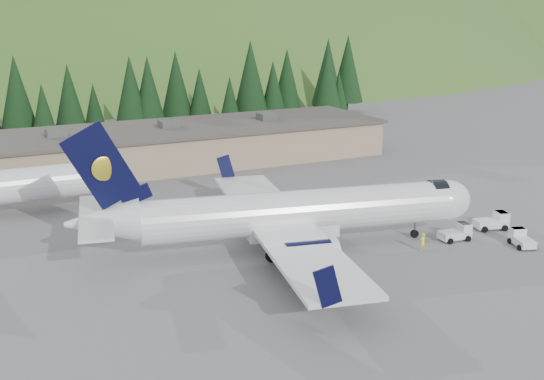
{
  "coord_description": "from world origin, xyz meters",
  "views": [
    {
      "loc": [
        -28.25,
        -51.21,
        21.27
      ],
      "look_at": [
        0.0,
        6.0,
        4.0
      ],
      "focal_mm": 45.0,
      "sensor_mm": 36.0,
      "label": 1
    }
  ],
  "objects": [
    {
      "name": "baggage_tug_c",
      "position": [
        18.37,
        -8.38,
        0.67
      ],
      "size": [
        2.34,
        3.08,
        1.49
      ],
      "rotation": [
        0.0,
        0.0,
        1.26
      ],
      "color": "silver",
      "rests_on": "ground"
    },
    {
      "name": "baggage_tug_a",
      "position": [
        14.2,
        -4.52,
        0.71
      ],
      "size": [
        3.08,
        2.0,
        1.58
      ],
      "rotation": [
        0.0,
        0.0,
        -0.08
      ],
      "color": "silver",
      "rests_on": "ground"
    },
    {
      "name": "baggage_tug_b",
      "position": [
        19.66,
        -3.58,
        0.77
      ],
      "size": [
        3.52,
        2.59,
        1.71
      ],
      "rotation": [
        0.0,
        0.0,
        -0.26
      ],
      "color": "silver",
      "rests_on": "ground"
    },
    {
      "name": "airliner",
      "position": [
        -1.07,
        0.22,
        3.31
      ],
      "size": [
        37.26,
        35.19,
        12.42
      ],
      "rotation": [
        0.0,
        0.0,
        -0.2
      ],
      "color": "white",
      "rests_on": "ground"
    },
    {
      "name": "ramp_worker",
      "position": [
        9.36,
        -5.53,
        0.84
      ],
      "size": [
        0.69,
        0.54,
        1.67
      ],
      "primitive_type": "imported",
      "rotation": [
        0.0,
        0.0,
        3.38
      ],
      "color": "#EFFC1F",
      "rests_on": "ground"
    },
    {
      "name": "terminal_building",
      "position": [
        -5.01,
        38.0,
        2.62
      ],
      "size": [
        71.0,
        17.0,
        6.1
      ],
      "color": "gray",
      "rests_on": "ground"
    },
    {
      "name": "hills",
      "position": [
        53.34,
        207.38,
        -82.8
      ],
      "size": [
        614.0,
        330.0,
        300.0
      ],
      "color": "#215118",
      "rests_on": "ground"
    },
    {
      "name": "tree_line",
      "position": [
        -2.03,
        61.41,
        7.65
      ],
      "size": [
        113.51,
        19.14,
        14.47
      ],
      "color": "black",
      "rests_on": "ground"
    },
    {
      "name": "ground",
      "position": [
        0.0,
        0.0,
        0.0
      ],
      "size": [
        600.0,
        600.0,
        0.0
      ],
      "primitive_type": "plane",
      "color": "slate"
    }
  ]
}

